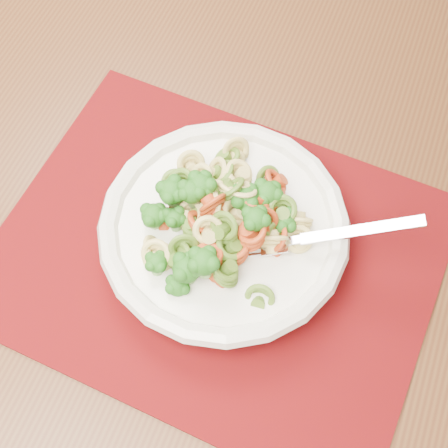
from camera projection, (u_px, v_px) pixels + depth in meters
The scene contains 5 objects.
dining_table at pixel (245, 204), 0.78m from camera, with size 1.42×1.09×0.74m.
placemat at pixel (216, 255), 0.62m from camera, with size 0.42×0.33×0.00m, color #510903.
pasta_bowl at pixel (224, 230), 0.60m from camera, with size 0.24×0.24×0.05m.
pasta_broccoli_heap at pixel (224, 221), 0.59m from camera, with size 0.21×0.21×0.06m, color #DECE6E, non-canonical shape.
fork at pixel (274, 243), 0.58m from camera, with size 0.19×0.02×0.01m, color silver, non-canonical shape.
Camera 1 is at (0.32, -0.02, 1.30)m, focal length 50.00 mm.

